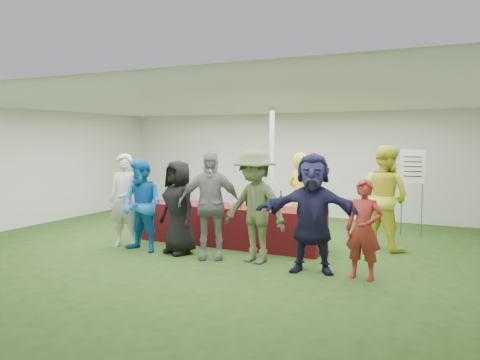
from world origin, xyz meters
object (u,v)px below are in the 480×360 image
at_px(serving_table, 231,225).
at_px(staff_pourer, 301,197).
at_px(staff_back, 385,197).
at_px(customer_6, 364,229).
at_px(customer_5, 312,213).
at_px(customer_4, 255,206).
at_px(customer_1, 142,205).
at_px(wine_list_sign, 413,173).
at_px(customer_2, 178,207).
at_px(customer_0, 125,200).
at_px(customer_3, 210,205).
at_px(dump_bucket, 306,208).

height_order(serving_table, staff_pourer, staff_pourer).
relative_size(serving_table, staff_back, 1.88).
relative_size(serving_table, customer_6, 2.48).
distance_m(serving_table, customer_5, 2.31).
xyz_separation_m(staff_back, customer_4, (-1.76, -1.90, -0.03)).
height_order(customer_1, customer_6, customer_1).
distance_m(wine_list_sign, customer_2, 4.93).
bearing_deg(staff_pourer, customer_1, 66.01).
relative_size(customer_1, customer_2, 1.01).
relative_size(staff_pourer, customer_0, 1.00).
bearing_deg(customer_5, customer_4, 160.14).
bearing_deg(customer_3, serving_table, 74.23).
relative_size(customer_1, customer_6, 1.15).
xyz_separation_m(customer_1, customer_6, (3.90, 0.01, -0.11)).
bearing_deg(customer_5, staff_pourer, 100.30).
relative_size(customer_4, customer_6, 1.28).
relative_size(staff_back, customer_6, 1.32).
relative_size(dump_bucket, customer_1, 0.15).
bearing_deg(customer_0, customer_5, -15.64).
distance_m(staff_back, customer_4, 2.59).
relative_size(customer_1, customer_3, 0.91).
distance_m(dump_bucket, customer_1, 2.91).
relative_size(dump_bucket, staff_back, 0.13).
xyz_separation_m(staff_back, customer_5, (-0.75, -2.04, -0.05)).
relative_size(customer_0, customer_5, 0.97).
distance_m(dump_bucket, customer_5, 0.98).
relative_size(dump_bucket, customer_4, 0.13).
distance_m(customer_0, customer_6, 4.42).
bearing_deg(staff_back, customer_4, 74.49).
height_order(customer_1, customer_5, customer_5).
xyz_separation_m(customer_2, customer_6, (3.23, -0.13, -0.10)).
bearing_deg(customer_1, wine_list_sign, 45.04).
bearing_deg(staff_pourer, customer_0, 58.24).
distance_m(customer_5, customer_6, 0.80).
xyz_separation_m(serving_table, staff_pourer, (1.12, 0.87, 0.50)).
xyz_separation_m(customer_1, customer_4, (2.12, 0.18, 0.09)).
bearing_deg(customer_0, customer_3, -15.88).
distance_m(serving_table, customer_0, 2.03).
xyz_separation_m(customer_0, customer_5, (3.64, -0.12, 0.03)).
bearing_deg(customer_0, staff_pourer, 19.82).
bearing_deg(customer_2, customer_5, 18.45).
relative_size(staff_pourer, customer_2, 1.06).
xyz_separation_m(serving_table, customer_6, (2.72, -1.15, 0.35)).
xyz_separation_m(serving_table, customer_4, (0.94, -0.98, 0.55)).
height_order(customer_1, customer_3, customer_3).
distance_m(staff_pourer, staff_back, 1.58).
xyz_separation_m(wine_list_sign, customer_5, (-1.09, -3.49, -0.41)).
bearing_deg(staff_pourer, customer_2, 73.69).
relative_size(staff_back, customer_0, 1.09).
relative_size(customer_3, customer_4, 0.99).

